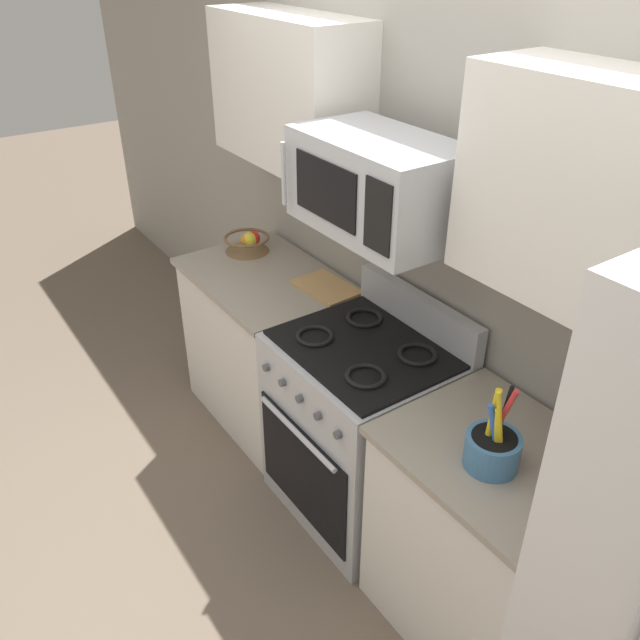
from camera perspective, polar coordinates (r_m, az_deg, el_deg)
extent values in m
plane|color=#6B5B4C|center=(3.21, -6.61, -20.07)|extent=(16.00, 16.00, 0.00)
cube|color=#9E998E|center=(2.90, 10.48, 6.39)|extent=(8.00, 0.10, 2.60)
cube|color=silver|center=(3.70, -4.54, -2.54)|extent=(0.90, 0.62, 0.88)
cube|color=gray|center=(3.47, -4.85, 3.71)|extent=(0.94, 0.66, 0.03)
cube|color=#B2B5BA|center=(3.12, 3.62, -9.55)|extent=(0.76, 0.66, 0.91)
cube|color=black|center=(3.04, -1.56, -13.18)|extent=(0.67, 0.01, 0.51)
cylinder|color=#B2B5BA|center=(2.86, -2.07, -9.73)|extent=(0.57, 0.02, 0.02)
cube|color=black|center=(2.84, 3.92, -2.45)|extent=(0.73, 0.59, 0.02)
cube|color=#B2B5BA|center=(2.97, 8.54, 0.70)|extent=(0.76, 0.06, 0.18)
torus|color=black|center=(2.89, -0.46, -1.41)|extent=(0.17, 0.17, 0.02)
torus|color=black|center=(2.65, 3.99, -4.90)|extent=(0.17, 0.17, 0.02)
torus|color=black|center=(3.03, 3.88, 0.19)|extent=(0.17, 0.17, 0.02)
torus|color=black|center=(2.80, 8.47, -2.97)|extent=(0.17, 0.17, 0.02)
cylinder|color=#4C4C51|center=(2.95, -4.73, -4.15)|extent=(0.04, 0.02, 0.04)
cylinder|color=#4C4C51|center=(2.85, -3.33, -5.47)|extent=(0.04, 0.02, 0.04)
cylinder|color=#4C4C51|center=(2.76, -1.82, -6.88)|extent=(0.04, 0.02, 0.04)
cylinder|color=#4C4C51|center=(2.67, -0.21, -8.37)|extent=(0.04, 0.02, 0.04)
cylinder|color=#4C4C51|center=(2.58, 1.53, -9.96)|extent=(0.04, 0.02, 0.04)
cube|color=silver|center=(2.75, 13.91, -18.14)|extent=(0.72, 0.62, 0.88)
cube|color=gray|center=(2.44, 15.27, -11.09)|extent=(0.76, 0.66, 0.03)
cube|color=#B2B5BA|center=(2.54, 5.12, 11.64)|extent=(0.69, 0.40, 0.36)
cube|color=black|center=(2.47, 0.46, 11.19)|extent=(0.38, 0.01, 0.22)
cube|color=black|center=(2.24, 5.05, 8.92)|extent=(0.14, 0.01, 0.25)
cylinder|color=#B2B5BA|center=(2.65, -3.17, 12.57)|extent=(0.02, 0.02, 0.25)
cube|color=silver|center=(3.25, -2.76, 19.27)|extent=(0.93, 0.34, 0.67)
cube|color=silver|center=(2.10, 22.22, 10.30)|extent=(0.75, 0.34, 0.67)
cylinder|color=teal|center=(2.32, 14.74, -10.95)|extent=(0.19, 0.19, 0.12)
cylinder|color=black|center=(2.31, 14.78, -10.77)|extent=(0.15, 0.15, 0.10)
cylinder|color=yellow|center=(2.26, 14.65, -8.79)|extent=(0.03, 0.05, 0.28)
cylinder|color=black|center=(2.28, 15.52, -8.36)|extent=(0.04, 0.02, 0.29)
cylinder|color=yellow|center=(2.26, 15.15, -9.80)|extent=(0.03, 0.04, 0.23)
cylinder|color=red|center=(2.25, 15.35, -8.55)|extent=(0.10, 0.03, 0.31)
cylinder|color=yellow|center=(2.23, 15.38, -9.11)|extent=(0.04, 0.06, 0.31)
cylinder|color=blue|center=(2.26, 14.95, -9.63)|extent=(0.07, 0.05, 0.23)
cone|color=brown|center=(3.73, -6.37, 6.55)|extent=(0.25, 0.25, 0.08)
torus|color=brown|center=(3.71, -6.40, 7.12)|extent=(0.26, 0.26, 0.02)
sphere|color=red|center=(3.72, -5.83, 7.10)|extent=(0.08, 0.08, 0.08)
sphere|color=orange|center=(3.71, -6.35, 6.96)|extent=(0.07, 0.07, 0.07)
sphere|color=yellow|center=(3.71, -6.14, 6.98)|extent=(0.08, 0.08, 0.08)
cube|color=tan|center=(3.31, 0.55, 2.85)|extent=(0.34, 0.24, 0.02)
cylinder|color=red|center=(2.39, 20.81, -9.85)|extent=(0.05, 0.05, 0.18)
cone|color=red|center=(2.33, 21.33, -7.74)|extent=(0.05, 0.05, 0.05)
cylinder|color=black|center=(2.31, 21.48, -7.12)|extent=(0.02, 0.02, 0.01)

